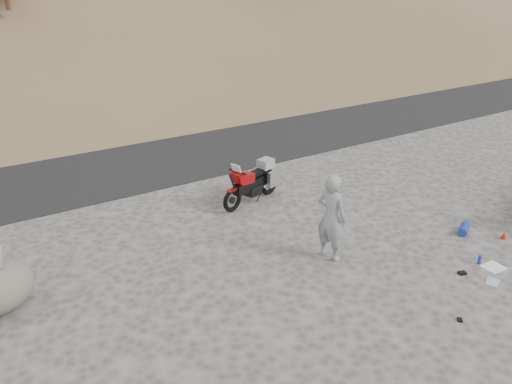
% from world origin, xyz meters
% --- Properties ---
extents(ground, '(140.00, 140.00, 0.00)m').
position_xyz_m(ground, '(0.00, 0.00, 0.00)').
color(ground, '#484543').
rests_on(ground, ground).
extents(road, '(120.00, 7.00, 0.05)m').
position_xyz_m(road, '(0.00, 9.00, 0.00)').
color(road, black).
rests_on(road, ground).
extents(motorcycle, '(1.99, 0.94, 1.22)m').
position_xyz_m(motorcycle, '(-0.36, 3.54, 0.52)').
color(motorcycle, black).
rests_on(motorcycle, ground).
extents(man, '(0.59, 0.76, 1.84)m').
position_xyz_m(man, '(-0.51, 0.34, 0.00)').
color(man, gray).
rests_on(man, ground).
extents(gear_white_cloth, '(0.42, 0.38, 0.01)m').
position_xyz_m(gear_white_cloth, '(2.03, -1.74, 0.01)').
color(gear_white_cloth, white).
rests_on(gear_white_cloth, ground).
extents(gear_blue_mat, '(0.52, 0.40, 0.19)m').
position_xyz_m(gear_blue_mat, '(2.77, -0.47, 0.10)').
color(gear_blue_mat, navy).
rests_on(gear_blue_mat, ground).
extents(gear_bottle, '(0.07, 0.07, 0.19)m').
position_xyz_m(gear_bottle, '(1.91, -1.49, 0.09)').
color(gear_bottle, navy).
rests_on(gear_bottle, ground).
extents(gear_funnel, '(0.17, 0.17, 0.16)m').
position_xyz_m(gear_funnel, '(3.27, -1.13, 0.08)').
color(gear_funnel, red).
rests_on(gear_funnel, ground).
extents(gear_glove_a, '(0.18, 0.15, 0.04)m').
position_xyz_m(gear_glove_a, '(1.30, -1.55, 0.02)').
color(gear_glove_a, black).
rests_on(gear_glove_a, ground).
extents(gear_glove_b, '(0.13, 0.13, 0.03)m').
position_xyz_m(gear_glove_b, '(0.04, -2.45, 0.02)').
color(gear_glove_b, black).
rests_on(gear_glove_b, ground).
extents(gear_blue_cloth, '(0.36, 0.32, 0.01)m').
position_xyz_m(gear_blue_cloth, '(1.54, -2.05, 0.01)').
color(gear_blue_cloth, '#86A9D0').
rests_on(gear_blue_cloth, ground).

